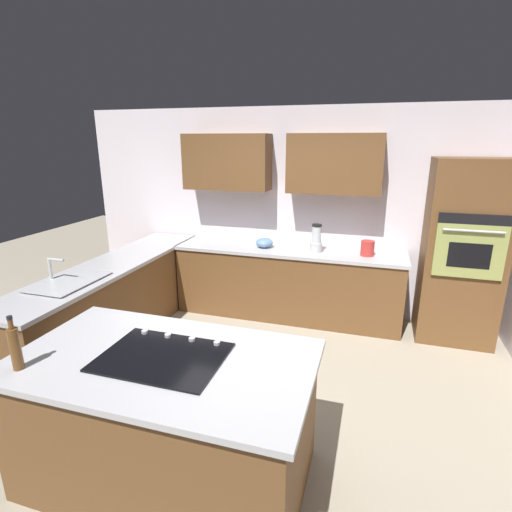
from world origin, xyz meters
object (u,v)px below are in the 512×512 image
at_px(blender, 316,240).
at_px(oil_bottle, 15,347).
at_px(mixing_bowl, 264,243).
at_px(kettle, 367,248).
at_px(wall_oven, 462,253).
at_px(sink_unit, 68,281).
at_px(cooktop, 163,356).

distance_m(blender, oil_bottle, 3.32).
xyz_separation_m(mixing_bowl, kettle, (-1.25, 0.00, 0.03)).
xyz_separation_m(wall_oven, mixing_bowl, (2.25, 0.01, -0.05)).
xyz_separation_m(wall_oven, oil_bottle, (2.89, 3.07, 0.03)).
height_order(wall_oven, sink_unit, wall_oven).
xyz_separation_m(sink_unit, kettle, (-2.68, -1.78, 0.07)).
height_order(cooktop, mixing_bowl, mixing_bowl).
height_order(sink_unit, oil_bottle, oil_bottle).
relative_size(cooktop, mixing_bowl, 3.47).
distance_m(cooktop, oil_bottle, 0.84).
relative_size(wall_oven, kettle, 11.56).
bearing_deg(cooktop, oil_bottle, 25.72).
bearing_deg(wall_oven, sink_unit, 25.95).
bearing_deg(blender, mixing_bowl, -0.00).
relative_size(blender, oil_bottle, 0.99).
xyz_separation_m(cooktop, mixing_bowl, (0.11, -2.70, 0.05)).
xyz_separation_m(cooktop, kettle, (-1.14, -2.70, 0.08)).
distance_m(cooktop, blender, 2.76).
bearing_deg(kettle, oil_bottle, 58.27).
bearing_deg(oil_bottle, mixing_bowl, -101.85).
xyz_separation_m(wall_oven, blender, (1.60, 0.01, 0.03)).
relative_size(sink_unit, blender, 2.08).
distance_m(mixing_bowl, oil_bottle, 3.13).
relative_size(blender, kettle, 1.92).
bearing_deg(sink_unit, mixing_bowl, -128.80).
bearing_deg(wall_oven, mixing_bowl, 0.34).
bearing_deg(blender, kettle, -180.00).
relative_size(wall_oven, blender, 6.01).
bearing_deg(blender, sink_unit, 40.52).
bearing_deg(cooktop, kettle, -112.93).
bearing_deg(oil_bottle, wall_oven, -133.26).
height_order(cooktop, oil_bottle, oil_bottle).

